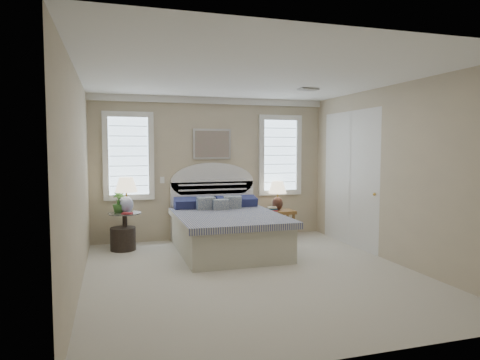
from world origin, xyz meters
name	(u,v)px	position (x,y,z in m)	size (l,w,h in m)	color
floor	(253,274)	(0.00, 0.00, 0.00)	(4.50, 5.00, 0.01)	#B6AC9B
ceiling	(253,77)	(0.00, 0.00, 2.70)	(4.50, 5.00, 0.01)	white
wall_back	(212,169)	(0.00, 2.50, 1.35)	(4.50, 0.02, 2.70)	#C5B494
wall_left	(78,181)	(-2.25, 0.00, 1.35)	(0.02, 5.00, 2.70)	#C5B494
wall_right	(393,174)	(2.25, 0.00, 1.35)	(0.02, 5.00, 2.70)	#C5B494
crown_molding	(212,101)	(0.00, 2.46, 2.64)	(4.50, 0.08, 0.12)	white
hvac_vent	(308,90)	(1.20, 0.80, 2.68)	(0.30, 0.20, 0.02)	#B2B2B2
switch_plate	(162,180)	(-0.95, 2.48, 1.15)	(0.08, 0.01, 0.12)	white
window_left	(129,156)	(-1.55, 2.48, 1.60)	(0.90, 0.06, 1.60)	silver
window_right	(280,155)	(1.40, 2.48, 1.60)	(0.90, 0.06, 1.60)	silver
painting	(212,144)	(0.00, 2.46, 1.82)	(0.74, 0.04, 0.58)	silver
closet_door	(350,179)	(2.23, 1.20, 1.20)	(0.02, 1.80, 2.40)	silver
bed	(226,228)	(0.00, 1.46, 0.39)	(1.72, 2.28, 1.47)	beige
side_table_left	(125,227)	(-1.65, 2.05, 0.39)	(0.56, 0.56, 0.63)	black
nightstand_right	(281,218)	(1.30, 2.15, 0.39)	(0.50, 0.40, 0.53)	olive
floor_pot	(123,239)	(-1.69, 1.95, 0.19)	(0.43, 0.43, 0.39)	black
lamp_left	(126,191)	(-1.61, 2.07, 1.01)	(0.45, 0.45, 0.62)	silver
lamp_right	(277,192)	(1.26, 2.23, 0.88)	(0.37, 0.37, 0.57)	black
potted_plant	(119,202)	(-1.75, 2.08, 0.81)	(0.20, 0.20, 0.36)	#3B6E2C
books_left	(127,213)	(-1.61, 1.89, 0.64)	(0.19, 0.15, 0.02)	#A62930
books_right	(272,209)	(1.10, 2.12, 0.57)	(0.21, 0.15, 0.08)	#A62930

